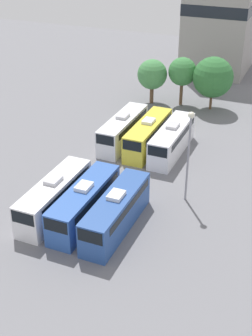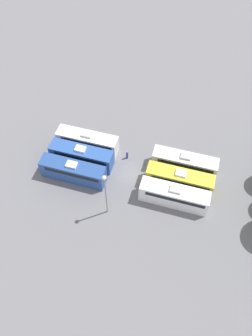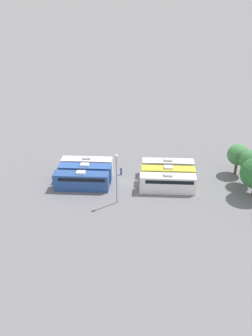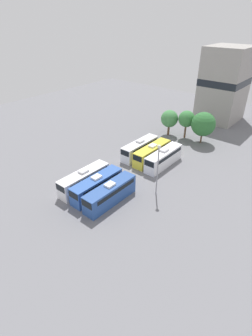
# 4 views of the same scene
# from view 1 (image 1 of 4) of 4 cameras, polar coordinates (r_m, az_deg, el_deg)

# --- Properties ---
(ground_plane) EXTENTS (123.13, 123.13, 0.00)m
(ground_plane) POSITION_cam_1_polar(r_m,az_deg,el_deg) (48.80, -0.57, -1.26)
(ground_plane) COLOR slate
(bus_0) EXTENTS (2.47, 10.03, 3.58)m
(bus_0) POSITION_cam_1_polar(r_m,az_deg,el_deg) (43.14, -8.68, -3.34)
(bus_0) COLOR white
(bus_0) RESTS_ON ground_plane
(bus_1) EXTENTS (2.47, 10.03, 3.58)m
(bus_1) POSITION_cam_1_polar(r_m,az_deg,el_deg) (41.92, -5.04, -4.15)
(bus_1) COLOR #2D56A8
(bus_1) RESTS_ON ground_plane
(bus_2) EXTENTS (2.47, 10.03, 3.58)m
(bus_2) POSITION_cam_1_polar(r_m,az_deg,el_deg) (40.60, -1.17, -5.25)
(bus_2) COLOR #284C93
(bus_2) RESTS_ON ground_plane
(bus_3) EXTENTS (2.47, 10.03, 3.58)m
(bus_3) POSITION_cam_1_polar(r_m,az_deg,el_deg) (55.60, -0.36, 4.80)
(bus_3) COLOR silver
(bus_3) RESTS_ON ground_plane
(bus_4) EXTENTS (2.47, 10.03, 3.58)m
(bus_4) POSITION_cam_1_polar(r_m,az_deg,el_deg) (54.38, 2.74, 4.18)
(bus_4) COLOR gold
(bus_4) RESTS_ON ground_plane
(bus_5) EXTENTS (2.47, 10.03, 3.58)m
(bus_5) POSITION_cam_1_polar(r_m,az_deg,el_deg) (53.34, 5.64, 3.55)
(bus_5) COLOR white
(bus_5) RESTS_ON ground_plane
(worker_person) EXTENTS (0.36, 0.36, 1.65)m
(worker_person) POSITION_cam_1_polar(r_m,az_deg,el_deg) (48.56, -4.37, -0.48)
(worker_person) COLOR navy
(worker_person) RESTS_ON ground_plane
(light_pole) EXTENTS (0.60, 0.60, 9.09)m
(light_pole) POSITION_cam_1_polar(r_m,az_deg,el_deg) (42.80, 7.72, 3.01)
(light_pole) COLOR gray
(light_pole) RESTS_ON ground_plane
(tree_0) EXTENTS (4.19, 4.19, 6.34)m
(tree_0) POSITION_cam_1_polar(r_m,az_deg,el_deg) (66.97, 3.21, 11.30)
(tree_0) COLOR brown
(tree_0) RESTS_ON ground_plane
(tree_1) EXTENTS (3.92, 3.92, 6.80)m
(tree_1) POSITION_cam_1_polar(r_m,az_deg,el_deg) (66.56, 6.89, 11.57)
(tree_1) COLOR brown
(tree_1) RESTS_ON ground_plane
(tree_2) EXTENTS (5.53, 5.53, 7.36)m
(tree_2) POSITION_cam_1_polar(r_m,az_deg,el_deg) (65.58, 10.56, 10.81)
(tree_2) COLOR brown
(tree_2) RESTS_ON ground_plane
(depot_building) EXTENTS (10.46, 12.00, 19.47)m
(depot_building) POSITION_cam_1_polar(r_m,az_deg,el_deg) (82.21, 11.57, 18.19)
(depot_building) COLOR gray
(depot_building) RESTS_ON ground_plane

